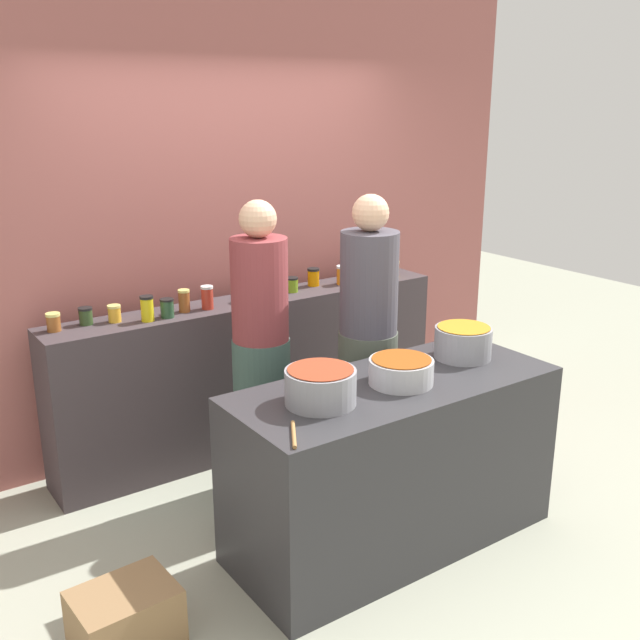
% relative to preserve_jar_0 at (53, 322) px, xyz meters
% --- Properties ---
extents(ground, '(12.00, 12.00, 0.00)m').
position_rel_preserve_jar_0_xyz_m(ground, '(1.24, -1.15, -1.05)').
color(ground, '#9C9E8B').
extents(storefront_wall, '(4.80, 0.12, 3.00)m').
position_rel_preserve_jar_0_xyz_m(storefront_wall, '(1.24, 0.30, 0.45)').
color(storefront_wall, '#9E5752').
rests_on(storefront_wall, ground).
extents(display_shelf, '(2.70, 0.36, 1.00)m').
position_rel_preserve_jar_0_xyz_m(display_shelf, '(1.24, -0.05, -0.55)').
color(display_shelf, '#3B3235').
rests_on(display_shelf, ground).
extents(prep_table, '(1.70, 0.70, 0.89)m').
position_rel_preserve_jar_0_xyz_m(prep_table, '(1.24, -1.45, -0.61)').
color(prep_table, '#2F2E31').
rests_on(prep_table, ground).
extents(preserve_jar_0, '(0.08, 0.08, 0.10)m').
position_rel_preserve_jar_0_xyz_m(preserve_jar_0, '(0.00, 0.00, 0.00)').
color(preserve_jar_0, brown).
rests_on(preserve_jar_0, display_shelf).
extents(preserve_jar_1, '(0.08, 0.08, 0.10)m').
position_rel_preserve_jar_0_xyz_m(preserve_jar_1, '(0.19, 0.02, -0.00)').
color(preserve_jar_1, '#2E4421').
rests_on(preserve_jar_1, display_shelf).
extents(preserve_jar_2, '(0.08, 0.08, 0.10)m').
position_rel_preserve_jar_0_xyz_m(preserve_jar_2, '(0.34, -0.02, -0.00)').
color(preserve_jar_2, gold).
rests_on(preserve_jar_2, display_shelf).
extents(preserve_jar_3, '(0.08, 0.08, 0.15)m').
position_rel_preserve_jar_0_xyz_m(preserve_jar_3, '(0.50, -0.12, 0.02)').
color(preserve_jar_3, gold).
rests_on(preserve_jar_3, display_shelf).
extents(preserve_jar_4, '(0.08, 0.08, 0.11)m').
position_rel_preserve_jar_0_xyz_m(preserve_jar_4, '(0.62, -0.11, 0.00)').
color(preserve_jar_4, '#27482D').
rests_on(preserve_jar_4, display_shelf).
extents(preserve_jar_5, '(0.07, 0.07, 0.14)m').
position_rel_preserve_jar_0_xyz_m(preserve_jar_5, '(0.75, -0.06, 0.02)').
color(preserve_jar_5, '#964E21').
rests_on(preserve_jar_5, display_shelf).
extents(preserve_jar_6, '(0.08, 0.08, 0.14)m').
position_rel_preserve_jar_0_xyz_m(preserve_jar_6, '(0.90, -0.09, 0.02)').
color(preserve_jar_6, '#AD2F20').
rests_on(preserve_jar_6, display_shelf).
extents(preserve_jar_7, '(0.09, 0.09, 0.10)m').
position_rel_preserve_jar_0_xyz_m(preserve_jar_7, '(1.19, -0.08, -0.00)').
color(preserve_jar_7, '#953F24').
rests_on(preserve_jar_7, display_shelf).
extents(preserve_jar_8, '(0.09, 0.09, 0.10)m').
position_rel_preserve_jar_0_xyz_m(preserve_jar_8, '(1.54, -0.04, -0.00)').
color(preserve_jar_8, olive).
rests_on(preserve_jar_8, display_shelf).
extents(preserve_jar_9, '(0.08, 0.08, 0.12)m').
position_rel_preserve_jar_0_xyz_m(preserve_jar_9, '(1.75, 0.01, 0.01)').
color(preserve_jar_9, '#D17505').
rests_on(preserve_jar_9, display_shelf).
extents(preserve_jar_10, '(0.09, 0.09, 0.13)m').
position_rel_preserve_jar_0_xyz_m(preserve_jar_10, '(1.94, -0.06, 0.01)').
color(preserve_jar_10, orange).
rests_on(preserve_jar_10, display_shelf).
extents(preserve_jar_11, '(0.07, 0.07, 0.11)m').
position_rel_preserve_jar_0_xyz_m(preserve_jar_11, '(2.13, 0.01, 0.00)').
color(preserve_jar_11, '#421D50').
rests_on(preserve_jar_11, display_shelf).
extents(preserve_jar_12, '(0.08, 0.08, 0.13)m').
position_rel_preserve_jar_0_xyz_m(preserve_jar_12, '(2.24, -0.04, 0.01)').
color(preserve_jar_12, '#B42C19').
rests_on(preserve_jar_12, display_shelf).
extents(preserve_jar_13, '(0.07, 0.07, 0.12)m').
position_rel_preserve_jar_0_xyz_m(preserve_jar_13, '(2.37, -0.11, 0.01)').
color(preserve_jar_13, gold).
rests_on(preserve_jar_13, display_shelf).
extents(cooking_pot_left, '(0.33, 0.33, 0.17)m').
position_rel_preserve_jar_0_xyz_m(cooking_pot_left, '(0.78, -1.45, -0.08)').
color(cooking_pot_left, gray).
rests_on(cooking_pot_left, prep_table).
extents(cooking_pot_center, '(0.32, 0.32, 0.13)m').
position_rel_preserve_jar_0_xyz_m(cooking_pot_center, '(1.25, -1.48, -0.10)').
color(cooking_pot_center, '#B7B7BC').
rests_on(cooking_pot_center, prep_table).
extents(cooking_pot_right, '(0.31, 0.31, 0.18)m').
position_rel_preserve_jar_0_xyz_m(cooking_pot_right, '(1.77, -1.38, -0.08)').
color(cooking_pot_right, gray).
rests_on(cooking_pot_right, prep_table).
extents(wooden_spoon, '(0.14, 0.21, 0.02)m').
position_rel_preserve_jar_0_xyz_m(wooden_spoon, '(0.49, -1.67, -0.15)').
color(wooden_spoon, '#9E703D').
rests_on(wooden_spoon, prep_table).
extents(cook_with_tongs, '(0.33, 0.33, 1.72)m').
position_rel_preserve_jar_0_xyz_m(cook_with_tongs, '(0.96, -0.62, -0.27)').
color(cook_with_tongs, '#3E584F').
rests_on(cook_with_tongs, ground).
extents(cook_in_cap, '(0.34, 0.34, 1.74)m').
position_rel_preserve_jar_0_xyz_m(cook_in_cap, '(1.52, -0.88, -0.26)').
color(cook_in_cap, '#4C5246').
rests_on(cook_in_cap, ground).
extents(bread_crate, '(0.44, 0.34, 0.27)m').
position_rel_preserve_jar_0_xyz_m(bread_crate, '(-0.20, -1.41, -0.92)').
color(bread_crate, olive).
rests_on(bread_crate, ground).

